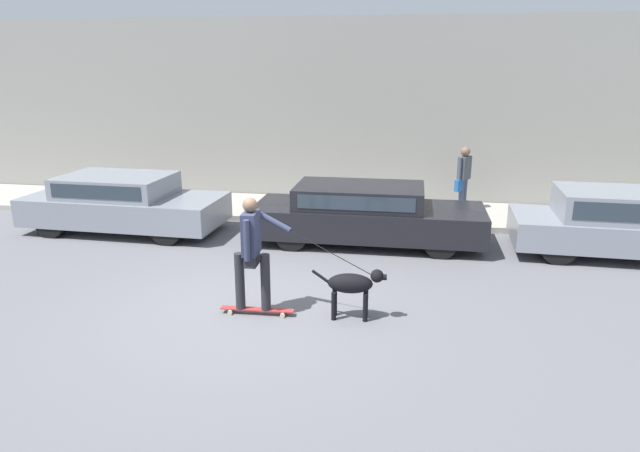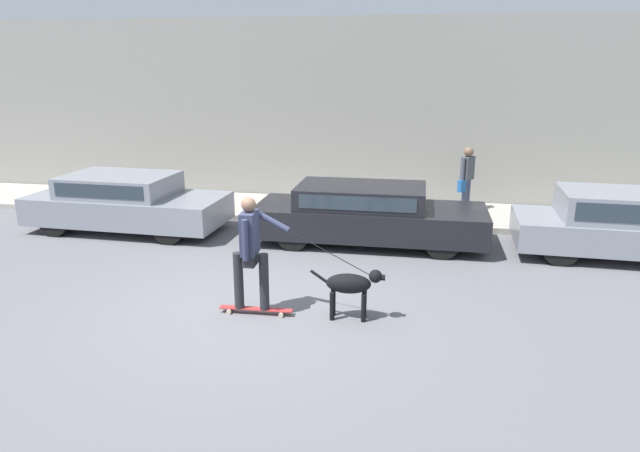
% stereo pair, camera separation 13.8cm
% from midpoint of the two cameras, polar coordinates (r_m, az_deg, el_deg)
% --- Properties ---
extents(ground_plane, '(36.00, 36.00, 0.00)m').
position_cam_midpoint_polar(ground_plane, '(8.62, -7.46, -8.38)').
color(ground_plane, slate).
extents(back_wall, '(32.00, 0.30, 4.66)m').
position_cam_midpoint_polar(back_wall, '(14.97, 0.44, 11.35)').
color(back_wall, gray).
rests_on(back_wall, ground_plane).
extents(sidewalk_curb, '(30.00, 2.35, 0.13)m').
position_cam_midpoint_polar(sidewalk_curb, '(14.03, -0.47, 1.66)').
color(sidewalk_curb, '#A39E93').
rests_on(sidewalk_curb, ground_plane).
extents(parked_car_0, '(4.27, 1.89, 1.23)m').
position_cam_midpoint_polar(parked_car_0, '(13.08, -19.35, 2.16)').
color(parked_car_0, black).
rests_on(parked_car_0, ground_plane).
extents(parked_car_1, '(4.61, 1.69, 1.19)m').
position_cam_midpoint_polar(parked_car_1, '(11.52, 4.27, 1.17)').
color(parked_car_1, black).
rests_on(parked_car_1, ground_plane).
extents(parked_car_2, '(4.03, 1.81, 1.26)m').
position_cam_midpoint_polar(parked_car_2, '(12.07, 27.55, 0.15)').
color(parked_car_2, black).
rests_on(parked_car_2, ground_plane).
extents(dog, '(1.07, 0.32, 0.76)m').
position_cam_midpoint_polar(dog, '(8.11, 2.82, -5.93)').
color(dog, black).
rests_on(dog, ground_plane).
extents(skateboarder, '(2.27, 0.57, 1.75)m').
position_cam_midpoint_polar(skateboarder, '(8.14, -7.25, -2.33)').
color(skateboarder, beige).
rests_on(skateboarder, ground_plane).
extents(pedestrian_with_bag, '(0.40, 0.56, 1.52)m').
position_cam_midpoint_polar(pedestrian_with_bag, '(13.93, 13.88, 4.96)').
color(pedestrian_with_bag, '#3D4760').
rests_on(pedestrian_with_bag, sidewalk_curb).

